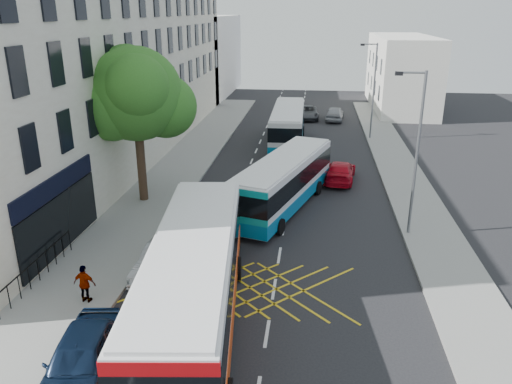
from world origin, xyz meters
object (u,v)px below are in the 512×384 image
(lamp_far, at_px, (373,86))
(bus_near, at_px, (194,282))
(bus_far, at_px, (288,125))
(pedestrian_far, at_px, (85,284))
(distant_car_grey, at_px, (307,112))
(bus_mid, at_px, (283,182))
(distant_car_silver, at_px, (335,113))
(parked_car_silver, at_px, (162,259))
(red_hatchback, at_px, (340,171))
(lamp_near, at_px, (416,146))
(parked_car_blue, at_px, (81,359))
(street_tree, at_px, (135,95))

(lamp_far, bearing_deg, bus_near, -106.97)
(bus_far, bearing_deg, pedestrian_far, -104.58)
(bus_far, height_order, distant_car_grey, bus_far)
(bus_mid, relative_size, distant_car_silver, 2.53)
(bus_mid, bearing_deg, distant_car_silver, 98.66)
(parked_car_silver, relative_size, red_hatchback, 0.88)
(bus_far, bearing_deg, red_hatchback, -67.33)
(lamp_near, xyz_separation_m, bus_mid, (-6.44, 2.98, -3.06))
(bus_mid, relative_size, bus_far, 0.98)
(parked_car_blue, height_order, distant_car_grey, parked_car_blue)
(street_tree, relative_size, red_hatchback, 1.94)
(red_hatchback, bearing_deg, pedestrian_far, 64.94)
(bus_mid, relative_size, parked_car_silver, 2.70)
(parked_car_blue, height_order, red_hatchback, parked_car_blue)
(parked_car_silver, distance_m, distant_car_grey, 33.90)
(lamp_near, height_order, lamp_far, same)
(parked_car_blue, relative_size, parked_car_silver, 1.16)
(lamp_near, bearing_deg, parked_car_silver, -154.74)
(street_tree, bearing_deg, distant_car_grey, 70.13)
(bus_far, height_order, red_hatchback, bus_far)
(lamp_near, bearing_deg, street_tree, 168.60)
(lamp_near, xyz_separation_m, red_hatchback, (-2.99, 8.21, -3.96))
(bus_mid, height_order, parked_car_blue, bus_mid)
(bus_near, height_order, distant_car_grey, bus_near)
(bus_mid, relative_size, pedestrian_far, 7.03)
(lamp_near, relative_size, bus_far, 0.73)
(bus_far, bearing_deg, street_tree, -118.68)
(parked_car_silver, bearing_deg, distant_car_grey, 87.26)
(street_tree, height_order, distant_car_silver, street_tree)
(parked_car_silver, xyz_separation_m, pedestrian_far, (-2.18, -2.74, 0.26))
(bus_mid, xyz_separation_m, parked_car_silver, (-4.66, -8.22, -0.90))
(street_tree, relative_size, distant_car_grey, 1.85)
(lamp_near, bearing_deg, red_hatchback, 110.04)
(lamp_far, bearing_deg, bus_far, -160.32)
(parked_car_blue, bearing_deg, lamp_far, 63.05)
(bus_mid, bearing_deg, pedestrian_far, -104.71)
(bus_near, bearing_deg, lamp_near, 38.59)
(bus_mid, bearing_deg, red_hatchback, 73.77)
(bus_far, xyz_separation_m, distant_car_silver, (4.29, 10.16, -0.89))
(bus_mid, height_order, parked_car_silver, bus_mid)
(bus_mid, bearing_deg, parked_car_silver, -102.31)
(lamp_near, distance_m, lamp_far, 20.00)
(distant_car_silver, bearing_deg, lamp_near, 102.16)
(bus_near, xyz_separation_m, bus_far, (1.77, 26.31, -0.18))
(bus_mid, xyz_separation_m, red_hatchback, (3.45, 5.22, -0.90))
(lamp_far, relative_size, distant_car_grey, 1.69)
(parked_car_blue, xyz_separation_m, pedestrian_far, (-1.71, 4.01, 0.13))
(bus_near, height_order, distant_car_silver, bus_near)
(distant_car_grey, bearing_deg, pedestrian_far, -105.76)
(lamp_far, relative_size, parked_car_blue, 1.72)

